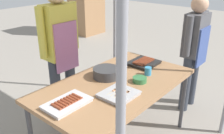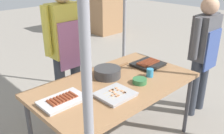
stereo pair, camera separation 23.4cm
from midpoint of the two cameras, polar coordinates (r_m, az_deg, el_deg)
The scene contains 9 objects.
stall_table at distance 2.40m, azimuth 3.63°, elevation -4.86°, with size 1.60×0.90×0.75m.
tray_grilled_sausages at distance 2.06m, azimuth -8.22°, elevation -7.77°, with size 0.38×0.24×0.05m.
tray_meat_skewers at distance 2.14m, azimuth 3.91°, elevation -6.45°, with size 0.31×0.28×0.04m.
tray_pork_links at distance 2.80m, azimuth 10.75°, elevation 0.66°, with size 0.32×0.29×0.05m.
cooking_wok at distance 2.47m, azimuth 1.67°, elevation -1.26°, with size 0.43×0.27×0.10m.
condiment_bowl at distance 2.38m, azimuth 9.24°, elevation -3.28°, with size 0.14×0.14×0.05m, color #33723F.
drink_cup_near_edge at distance 2.53m, azimuth 11.43°, elevation -1.37°, with size 0.07×0.07×0.08m, color #338CBF.
vendor_woman at distance 2.79m, azimuth -8.34°, elevation 5.41°, with size 0.52×0.23×1.65m.
customer_nearby at distance 3.19m, azimuth 22.50°, elevation 3.80°, with size 0.52×0.22×1.47m.
Camera 2 is at (-1.49, -1.51, 1.82)m, focal length 39.41 mm.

